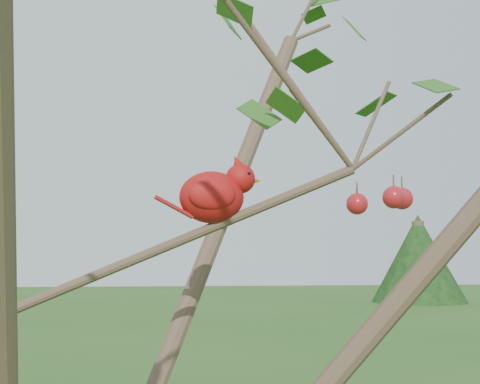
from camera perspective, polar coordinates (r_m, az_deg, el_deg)
The scene contains 3 objects.
crabapple_tree at distance 1.19m, azimuth -15.46°, elevation -1.37°, with size 2.35×2.05×2.95m.
cardinal at distance 1.27m, azimuth -1.93°, elevation -0.20°, with size 0.19×0.10×0.13m.
distant_trees at distance 24.94m, azimuth -8.04°, elevation -5.69°, with size 39.90×9.70×3.40m.
Camera 1 is at (0.22, -1.20, 2.06)m, focal length 55.00 mm.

